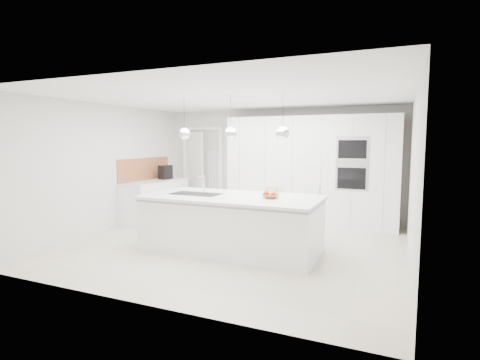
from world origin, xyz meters
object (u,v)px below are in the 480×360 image
at_px(island_base, 231,225).
at_px(bar_stool_right, 310,215).
at_px(bar_stool_left, 272,214).
at_px(fruit_bowl, 271,196).
at_px(espresso_machine, 165,172).

bearing_deg(island_base, bar_stool_right, 43.13).
bearing_deg(bar_stool_left, fruit_bowl, -94.33).
distance_m(fruit_bowl, bar_stool_right, 1.10).
bearing_deg(espresso_machine, fruit_bowl, -22.13).
xyz_separation_m(bar_stool_left, bar_stool_right, (0.65, 0.14, -0.00)).
distance_m(espresso_machine, bar_stool_left, 3.16).
xyz_separation_m(island_base, bar_stool_left, (0.41, 0.85, 0.07)).
distance_m(island_base, bar_stool_right, 1.45).
relative_size(espresso_machine, bar_stool_left, 0.33).
xyz_separation_m(island_base, bar_stool_right, (1.06, 0.99, 0.07)).
bearing_deg(island_base, fruit_bowl, 5.99).
bearing_deg(fruit_bowl, bar_stool_right, 66.00).
relative_size(island_base, bar_stool_right, 2.83).
distance_m(island_base, bar_stool_left, 0.95).
distance_m(island_base, espresso_machine, 3.20).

